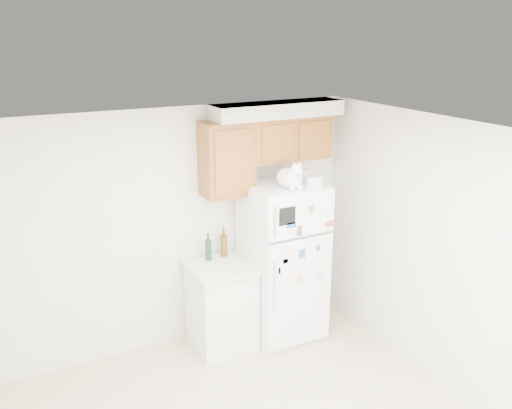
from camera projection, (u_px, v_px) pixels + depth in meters
room_shell at (270, 248)px, 3.97m from camera, size 3.84×4.04×2.52m
refrigerator at (283, 261)px, 5.77m from camera, size 0.76×0.78×1.70m
base_counter at (221, 305)px, 5.65m from camera, size 0.64×0.64×0.92m
cat at (291, 177)px, 5.34m from camera, size 0.29×0.42×0.30m
storage_box_back at (297, 175)px, 5.68m from camera, size 0.20×0.16×0.10m
storage_box_front at (312, 181)px, 5.47m from camera, size 0.16×0.13×0.09m
bottle_green at (208, 247)px, 5.58m from camera, size 0.07×0.07×0.29m
bottle_amber at (224, 242)px, 5.67m from camera, size 0.07×0.07×0.32m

